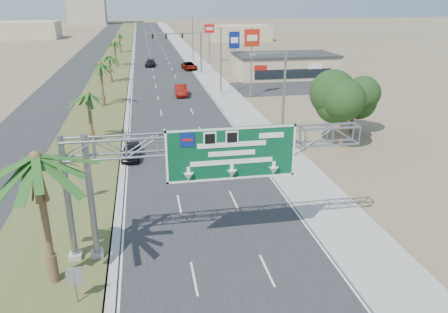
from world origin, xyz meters
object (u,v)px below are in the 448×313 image
Objects in this scene: pole_sign_blue at (234,42)px; pole_sign_red_far at (209,32)px; palm_near at (35,158)px; car_right_lane at (189,66)px; car_far at (150,63)px; signal_mast at (190,49)px; sign_gantry at (202,152)px; car_left_lane at (131,151)px; store_building at (284,66)px; car_mid_lane at (181,90)px; pole_sign_red_near at (252,43)px.

pole_sign_red_far is (-1.90, 17.93, 0.59)m from pole_sign_blue.
palm_near is 71.60m from car_right_lane.
signal_mast is at bearing -52.01° from car_far.
pole_sign_red_far reaches higher than sign_gantry.
car_far is at bearing 84.79° from palm_near.
car_left_lane is at bearing -87.17° from car_far.
car_far is (6.93, 75.91, -6.22)m from palm_near.
store_building is (16.83, -5.97, -2.85)m from signal_mast.
car_mid_lane is at bearing -125.98° from pole_sign_blue.
pole_sign_red_far is (12.16, 76.74, 0.77)m from sign_gantry.
pole_sign_red_near is at bearing -73.76° from signal_mast.
pole_sign_blue reaches higher than signal_mast.
car_right_lane is 29.51m from pole_sign_red_near.
sign_gantry is at bearing -71.16° from car_left_lane.
pole_sign_blue reaches higher than car_left_lane.
car_right_lane is (4.00, 24.91, -0.06)m from car_mid_lane.
sign_gantry is at bearing -83.02° from car_far.
sign_gantry is 41.92m from pole_sign_red_near.
palm_near is 64.67m from pole_sign_blue.
signal_mast is at bearing 106.24° from pole_sign_red_near.
pole_sign_blue is at bearing -83.95° from pole_sign_red_far.
car_left_lane is 0.75× the size of car_right_lane.
signal_mast is 2.06× the size of car_mid_lane.
store_building is at bearing 61.72° from palm_near.
pole_sign_red_near is (6.12, -27.96, 7.18)m from car_right_lane.
car_right_lane is 1.11× the size of car_far.
store_building is 4.38× the size of car_left_lane.
sign_gantry is 0.93× the size of store_building.
sign_gantry reaches higher than car_right_lane.
car_far is (-7.77, 6.11, -0.05)m from car_right_lane.
pole_sign_red_far is (5.92, 14.70, 1.98)m from signal_mast.
store_building is at bearing -19.54° from signal_mast.
pole_sign_blue is (15.27, -15.18, 5.53)m from car_far.
pole_sign_blue reaches higher than sign_gantry.
car_far is at bearing 90.94° from sign_gantry.
car_left_lane is (-10.67, -45.67, -4.15)m from signal_mast.
store_building reaches higher than car_left_lane.
car_left_lane is (-4.44, 16.37, -5.36)m from sign_gantry.
car_right_lane is at bearing -32.15° from car_far.
sign_gantry is 1.94× the size of pole_sign_red_far.
palm_near is at bearing -89.17° from car_far.
car_right_lane is at bearing 144.43° from store_building.
palm_near is at bearing -166.68° from sign_gantry.
signal_mast reaches higher than car_far.
store_building is 2.17× the size of pole_sign_blue.
store_building reaches higher than car_far.
car_left_lane is at bearing 105.17° from sign_gantry.
palm_near is at bearing -104.47° from pole_sign_red_far.
car_right_lane is 0.66× the size of pole_sign_blue.
palm_near is at bearing -116.45° from pole_sign_red_near.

